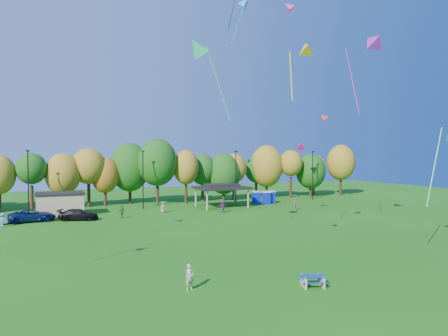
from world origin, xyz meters
name	(u,v)px	position (x,y,z in m)	size (l,w,h in m)	color
ground	(255,292)	(0.00, 0.00, 0.00)	(160.00, 160.00, 0.00)	#19600F
tree_line	(117,170)	(-1.03, 45.51, 5.91)	(93.57, 10.55, 11.15)	black
lamp_posts	(143,178)	(2.00, 40.00, 4.90)	(64.50, 0.25, 9.09)	black
utility_building	(60,204)	(-10.00, 38.00, 1.64)	(6.30, 4.30, 3.25)	tan
pavilion	(222,187)	(14.00, 37.00, 3.23)	(8.20, 6.20, 3.77)	tan
porta_potties	(265,197)	(22.51, 38.00, 1.10)	(3.75, 2.35, 2.18)	#0D20AF
picnic_table	(312,280)	(3.90, -0.56, 0.41)	(1.97, 1.81, 0.70)	tan
kite_flyer	(190,277)	(-3.57, 1.99, 0.83)	(0.61, 0.40, 1.67)	tan
car_c	(32,216)	(-13.39, 34.11, 0.77)	(2.56, 5.56, 1.54)	#0D1C50
car_d	(78,215)	(-7.98, 33.01, 0.72)	(2.02, 4.96, 1.44)	black
far_person_0	(122,212)	(-2.61, 32.20, 0.87)	(1.02, 0.42, 1.74)	#5A6B41
far_person_1	(2,220)	(-16.46, 31.55, 0.81)	(1.04, 0.60, 1.62)	#558FBB
far_person_3	(163,207)	(3.71, 34.78, 0.81)	(0.79, 0.51, 1.61)	gray
far_person_4	(223,207)	(11.70, 31.38, 0.89)	(1.65, 0.53, 1.78)	#8B3A7C
far_person_5	(295,204)	(22.90, 29.41, 0.92)	(0.67, 0.44, 1.84)	#9E4A67
kite_0	(197,48)	(0.80, 12.34, 17.99)	(4.55, 1.81, 7.62)	#1BD15D
kite_2	(301,145)	(9.16, 8.37, 9.37)	(1.47, 1.57, 1.28)	#DC0C74
kite_6	(372,42)	(19.03, 10.13, 20.05)	(2.45, 5.27, 8.75)	purple
kite_7	(245,3)	(11.10, 23.07, 27.27)	(3.49, 3.09, 6.53)	#2391DF
kite_8	(288,6)	(16.41, 21.70, 27.12)	(2.03, 1.91, 1.63)	#FB2978
kite_10	(324,117)	(26.17, 26.88, 14.02)	(1.73, 1.79, 1.44)	red
kite_12	(306,48)	(9.29, 7.91, 17.85)	(2.17, 3.41, 5.60)	gold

